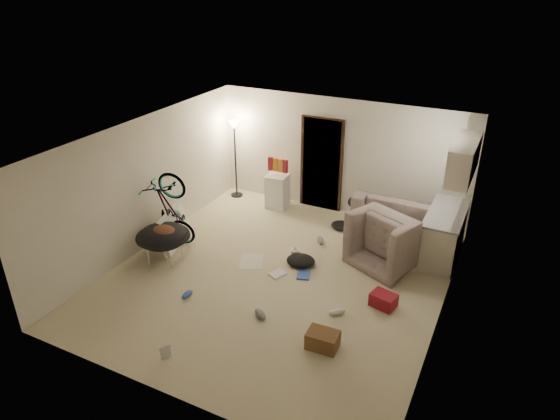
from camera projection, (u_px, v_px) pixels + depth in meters
The scene contains 37 objects.
floor at pixel (277, 277), 8.74m from camera, with size 5.50×6.00×0.02m, color beige.
ceiling at pixel (277, 140), 7.63m from camera, with size 5.50×6.00×0.02m, color white.
wall_back at pixel (340, 157), 10.61m from camera, with size 5.50×0.02×2.50m, color silver.
wall_front at pixel (160, 317), 5.77m from camera, with size 5.50×0.02×2.50m, color silver.
wall_left at pixel (145, 184), 9.29m from camera, with size 0.02×6.00×2.50m, color silver.
wall_right at pixel (450, 252), 7.09m from camera, with size 0.02×6.00×2.50m, color silver.
doorway at pixel (322, 164), 10.84m from camera, with size 0.85×0.10×2.04m, color black.
door_trim at pixel (321, 165), 10.81m from camera, with size 0.97×0.04×2.10m, color black.
floor_lamp at pixel (235, 143), 11.25m from camera, with size 0.28×0.28×1.81m.
kitchen_counter at pixel (443, 235), 9.18m from camera, with size 0.60×1.50×0.88m, color beige.
counter_top at pixel (447, 213), 8.98m from camera, with size 0.64×1.54×0.04m, color gray.
kitchen_uppers at pixel (464, 159), 8.47m from camera, with size 0.38×1.40×0.65m, color beige.
sofa at pixel (406, 223), 9.92m from camera, with size 2.08×0.81×0.61m, color #3B423A.
armchair at pixel (394, 243), 9.06m from camera, with size 1.16×1.01×0.75m, color #3B423A.
bicycle at pixel (172, 226), 9.55m from camera, with size 0.56×1.61×0.85m, color black.
book_asset at pixel (161, 359), 6.89m from camera, with size 0.15×0.21×0.02m, color maroon.
mini_fridge at pixel (277, 191), 11.13m from camera, with size 0.45×0.45×0.76m, color white.
snack_box_0 at pixel (270, 164), 10.92m from camera, with size 0.10×0.07×0.30m, color maroon.
snack_box_1 at pixel (275, 165), 10.88m from camera, with size 0.10×0.07×0.30m, color orange.
snack_box_2 at pixel (280, 165), 10.83m from camera, with size 0.10×0.07×0.30m, color gold.
snack_box_3 at pixel (285, 166), 10.78m from camera, with size 0.10×0.07×0.30m, color maroon.
saucer_chair at pixel (164, 241), 9.05m from camera, with size 0.98×0.98×0.70m.
hoodie at pixel (164, 232), 8.92m from camera, with size 0.48×0.40×0.22m, color #542E1C.
sofa_drape at pixel (361, 203), 10.19m from camera, with size 0.56×0.46×0.28m, color black.
tv_box at pixel (174, 229), 9.61m from camera, with size 0.13×1.04×0.69m, color silver.
drink_case_a at pixel (323, 340), 7.08m from camera, with size 0.44×0.32×0.25m, color brown.
drink_case_b at pixel (383, 300), 7.95m from camera, with size 0.39×0.29×0.23m, color maroon.
juicer at pixel (295, 253), 9.28m from camera, with size 0.17×0.17×0.24m.
newspaper at pixel (251, 261), 9.20m from camera, with size 0.42×0.55×0.01m, color silver.
book_blue at pixel (304, 275), 8.77m from camera, with size 0.22×0.30×0.03m, color #3052AD.
book_white at pixel (277, 274), 8.80m from camera, with size 0.21×0.28×0.03m, color silver.
shoe_1 at pixel (320, 240), 9.79m from camera, with size 0.28×0.12×0.11m, color slate.
shoe_2 at pixel (187, 294), 8.19m from camera, with size 0.25×0.10×0.09m, color #3052AD.
shoe_3 at pixel (261, 314), 7.72m from camera, with size 0.29×0.12×0.11m, color slate.
shoe_4 at pixel (337, 312), 7.78m from camera, with size 0.26×0.11×0.10m, color white.
clothes_lump_a at pixel (301, 261), 9.06m from camera, with size 0.52×0.45×0.17m, color black.
clothes_lump_b at pixel (342, 226), 10.31m from camera, with size 0.45×0.39×0.14m, color black.
Camera 1 is at (3.30, -6.54, 4.91)m, focal length 32.00 mm.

